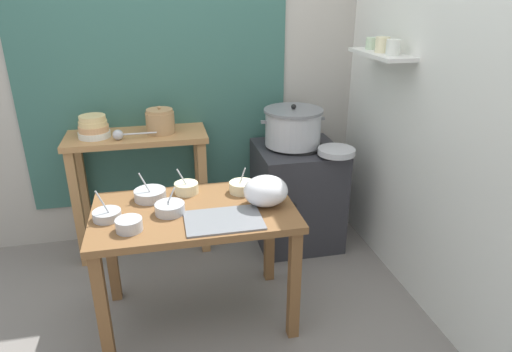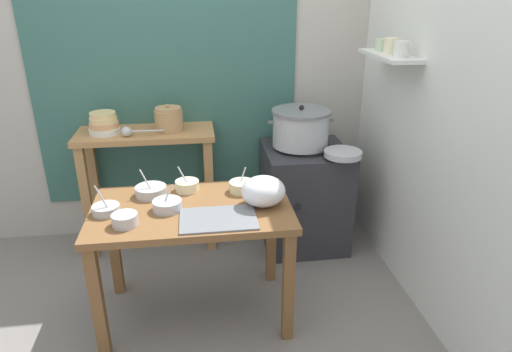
{
  "view_description": "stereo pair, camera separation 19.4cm",
  "coord_description": "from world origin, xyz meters",
  "px_view_note": "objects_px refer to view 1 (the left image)",
  "views": [
    {
      "loc": [
        -0.14,
        -2.27,
        1.84
      ],
      "look_at": [
        0.38,
        0.11,
        0.82
      ],
      "focal_mm": 31.68,
      "sensor_mm": 36.0,
      "label": 1
    },
    {
      "loc": [
        0.05,
        -2.3,
        1.84
      ],
      "look_at": [
        0.38,
        0.11,
        0.82
      ],
      "focal_mm": 31.68,
      "sensor_mm": 36.0,
      "label": 2
    }
  ],
  "objects_px": {
    "clay_pot": "(160,121)",
    "serving_tray": "(224,220)",
    "prep_bowl_0": "(170,208)",
    "prep_bowl_4": "(107,214)",
    "bowl_stack_enamel": "(94,127)",
    "prep_bowl_5": "(242,187)",
    "plastic_bag": "(266,191)",
    "prep_bowl_3": "(150,194)",
    "back_shelf_table": "(139,164)",
    "wide_pan": "(336,151)",
    "ladle": "(120,135)",
    "prep_bowl_1": "(129,224)",
    "steamer_pot": "(293,127)",
    "stove_block": "(297,194)",
    "prep_table": "(195,227)",
    "prep_bowl_2": "(186,187)"
  },
  "relations": [
    {
      "from": "prep_bowl_2",
      "to": "prep_bowl_5",
      "type": "bearing_deg",
      "value": -10.06
    },
    {
      "from": "serving_tray",
      "to": "wide_pan",
      "type": "bearing_deg",
      "value": 37.24
    },
    {
      "from": "stove_block",
      "to": "serving_tray",
      "type": "height_order",
      "value": "stove_block"
    },
    {
      "from": "wide_pan",
      "to": "prep_bowl_3",
      "type": "relative_size",
      "value": 1.43
    },
    {
      "from": "clay_pot",
      "to": "ladle",
      "type": "bearing_deg",
      "value": -158.55
    },
    {
      "from": "ladle",
      "to": "steamer_pot",
      "type": "bearing_deg",
      "value": -0.19
    },
    {
      "from": "ladle",
      "to": "prep_bowl_1",
      "type": "height_order",
      "value": "ladle"
    },
    {
      "from": "prep_bowl_4",
      "to": "prep_bowl_1",
      "type": "bearing_deg",
      "value": -51.31
    },
    {
      "from": "bowl_stack_enamel",
      "to": "prep_bowl_5",
      "type": "relative_size",
      "value": 1.42
    },
    {
      "from": "prep_bowl_4",
      "to": "prep_bowl_0",
      "type": "bearing_deg",
      "value": -0.48
    },
    {
      "from": "clay_pot",
      "to": "steamer_pot",
      "type": "bearing_deg",
      "value": -6.76
    },
    {
      "from": "bowl_stack_enamel",
      "to": "prep_bowl_5",
      "type": "xyz_separation_m",
      "value": [
        0.88,
        -0.7,
        -0.22
      ]
    },
    {
      "from": "prep_bowl_4",
      "to": "prep_bowl_5",
      "type": "distance_m",
      "value": 0.77
    },
    {
      "from": "bowl_stack_enamel",
      "to": "prep_bowl_2",
      "type": "relative_size",
      "value": 1.37
    },
    {
      "from": "clay_pot",
      "to": "plastic_bag",
      "type": "relative_size",
      "value": 0.79
    },
    {
      "from": "prep_bowl_2",
      "to": "plastic_bag",
      "type": "bearing_deg",
      "value": -31.38
    },
    {
      "from": "prep_bowl_4",
      "to": "prep_bowl_5",
      "type": "bearing_deg",
      "value": 13.6
    },
    {
      "from": "bowl_stack_enamel",
      "to": "ladle",
      "type": "relative_size",
      "value": 0.74
    },
    {
      "from": "bowl_stack_enamel",
      "to": "prep_bowl_3",
      "type": "relative_size",
      "value": 1.18
    },
    {
      "from": "prep_bowl_1",
      "to": "prep_bowl_3",
      "type": "bearing_deg",
      "value": 73.24
    },
    {
      "from": "back_shelf_table",
      "to": "wide_pan",
      "type": "height_order",
      "value": "back_shelf_table"
    },
    {
      "from": "wide_pan",
      "to": "prep_bowl_3",
      "type": "height_order",
      "value": "prep_bowl_3"
    },
    {
      "from": "prep_bowl_0",
      "to": "wide_pan",
      "type": "bearing_deg",
      "value": 24.44
    },
    {
      "from": "prep_table",
      "to": "prep_bowl_3",
      "type": "bearing_deg",
      "value": 142.02
    },
    {
      "from": "stove_block",
      "to": "wide_pan",
      "type": "xyz_separation_m",
      "value": [
        0.2,
        -0.24,
        0.42
      ]
    },
    {
      "from": "bowl_stack_enamel",
      "to": "prep_bowl_2",
      "type": "height_order",
      "value": "bowl_stack_enamel"
    },
    {
      "from": "steamer_pot",
      "to": "plastic_bag",
      "type": "relative_size",
      "value": 1.9
    },
    {
      "from": "prep_bowl_2",
      "to": "bowl_stack_enamel",
      "type": "bearing_deg",
      "value": 130.89
    },
    {
      "from": "prep_bowl_0",
      "to": "plastic_bag",
      "type": "bearing_deg",
      "value": -1.46
    },
    {
      "from": "clay_pot",
      "to": "prep_bowl_1",
      "type": "distance_m",
      "value": 1.08
    },
    {
      "from": "plastic_bag",
      "to": "prep_bowl_4",
      "type": "height_order",
      "value": "same"
    },
    {
      "from": "prep_bowl_2",
      "to": "prep_bowl_5",
      "type": "relative_size",
      "value": 1.04
    },
    {
      "from": "clay_pot",
      "to": "prep_bowl_5",
      "type": "relative_size",
      "value": 1.32
    },
    {
      "from": "prep_bowl_1",
      "to": "back_shelf_table",
      "type": "bearing_deg",
      "value": 88.59
    },
    {
      "from": "prep_bowl_2",
      "to": "prep_bowl_3",
      "type": "distance_m",
      "value": 0.21
    },
    {
      "from": "bowl_stack_enamel",
      "to": "serving_tray",
      "type": "bearing_deg",
      "value": -55.23
    },
    {
      "from": "plastic_bag",
      "to": "prep_bowl_3",
      "type": "bearing_deg",
      "value": 161.19
    },
    {
      "from": "bowl_stack_enamel",
      "to": "prep_bowl_4",
      "type": "height_order",
      "value": "bowl_stack_enamel"
    },
    {
      "from": "back_shelf_table",
      "to": "clay_pot",
      "type": "height_order",
      "value": "clay_pot"
    },
    {
      "from": "plastic_bag",
      "to": "prep_bowl_0",
      "type": "bearing_deg",
      "value": 178.54
    },
    {
      "from": "serving_tray",
      "to": "prep_bowl_0",
      "type": "height_order",
      "value": "prep_bowl_0"
    },
    {
      "from": "prep_bowl_1",
      "to": "prep_table",
      "type": "bearing_deg",
      "value": 26.24
    },
    {
      "from": "clay_pot",
      "to": "plastic_bag",
      "type": "bearing_deg",
      "value": -59.53
    },
    {
      "from": "prep_bowl_0",
      "to": "prep_bowl_4",
      "type": "relative_size",
      "value": 0.93
    },
    {
      "from": "prep_table",
      "to": "prep_bowl_2",
      "type": "bearing_deg",
      "value": 95.49
    },
    {
      "from": "clay_pot",
      "to": "serving_tray",
      "type": "height_order",
      "value": "clay_pot"
    },
    {
      "from": "ladle",
      "to": "prep_bowl_4",
      "type": "relative_size",
      "value": 1.68
    },
    {
      "from": "clay_pot",
      "to": "bowl_stack_enamel",
      "type": "height_order",
      "value": "clay_pot"
    },
    {
      "from": "prep_bowl_2",
      "to": "prep_bowl_4",
      "type": "xyz_separation_m",
      "value": [
        -0.43,
        -0.24,
        -0.01
      ]
    },
    {
      "from": "stove_block",
      "to": "back_shelf_table",
      "type": "bearing_deg",
      "value": 173.48
    }
  ]
}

